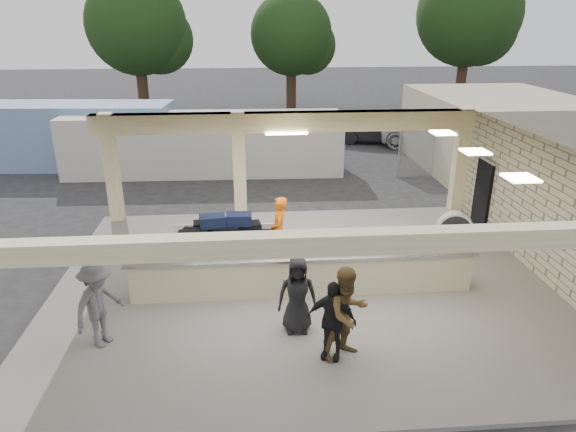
{
  "coord_description": "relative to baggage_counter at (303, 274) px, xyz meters",
  "views": [
    {
      "loc": [
        -1.22,
        -11.22,
        6.23
      ],
      "look_at": [
        -0.24,
        1.0,
        1.49
      ],
      "focal_mm": 32.0,
      "sensor_mm": 36.0,
      "label": 1
    }
  ],
  "objects": [
    {
      "name": "ground",
      "position": [
        0.0,
        0.5,
        -0.59
      ],
      "size": [
        120.0,
        120.0,
        0.0
      ],
      "primitive_type": "plane",
      "color": "#242426",
      "rests_on": "ground"
    },
    {
      "name": "pavilion",
      "position": [
        0.21,
        1.16,
        0.76
      ],
      "size": [
        12.01,
        10.0,
        3.55
      ],
      "color": "slate",
      "rests_on": "ground"
    },
    {
      "name": "baggage_counter",
      "position": [
        0.0,
        0.0,
        0.0
      ],
      "size": [
        8.2,
        0.58,
        0.98
      ],
      "color": "#C4BB93",
      "rests_on": "pavilion"
    },
    {
      "name": "luggage_cart",
      "position": [
        -1.95,
        1.2,
        0.37
      ],
      "size": [
        2.79,
        1.82,
        1.58
      ],
      "rotation": [
        0.0,
        0.0,
        -0.05
      ],
      "color": "white",
      "rests_on": "pavilion"
    },
    {
      "name": "drum_fan",
      "position": [
        4.51,
        2.13,
        0.1
      ],
      "size": [
        1.05,
        0.6,
        1.11
      ],
      "rotation": [
        0.0,
        0.0,
        -0.27
      ],
      "color": "white",
      "rests_on": "pavilion"
    },
    {
      "name": "baggage_handler",
      "position": [
        -0.47,
        1.62,
        0.44
      ],
      "size": [
        0.44,
        0.71,
        1.86
      ],
      "primitive_type": "imported",
      "rotation": [
        0.0,
        0.0,
        4.6
      ],
      "color": "#EB5F0C",
      "rests_on": "pavilion"
    },
    {
      "name": "passenger_a",
      "position": [
        0.56,
        -2.49,
        0.45
      ],
      "size": [
        0.99,
        0.77,
        1.88
      ],
      "primitive_type": "imported",
      "rotation": [
        0.0,
        0.0,
        0.47
      ],
      "color": "brown",
      "rests_on": "pavilion"
    },
    {
      "name": "passenger_b",
      "position": [
        0.26,
        -2.51,
        0.33
      ],
      "size": [
        1.01,
        0.66,
        1.62
      ],
      "primitive_type": "imported",
      "rotation": [
        0.0,
        0.0,
        -0.36
      ],
      "color": "black",
      "rests_on": "pavilion"
    },
    {
      "name": "passenger_c",
      "position": [
        -4.22,
        -1.72,
        0.41
      ],
      "size": [
        0.96,
        1.2,
        1.8
      ],
      "primitive_type": "imported",
      "rotation": [
        0.0,
        0.0,
        1.02
      ],
      "color": "#55555A",
      "rests_on": "pavilion"
    },
    {
      "name": "passenger_d",
      "position": [
        -0.29,
        -1.56,
        0.35
      ],
      "size": [
        0.82,
        0.36,
        1.66
      ],
      "primitive_type": "imported",
      "rotation": [
        0.0,
        0.0,
        -0.03
      ],
      "color": "black",
      "rests_on": "pavilion"
    },
    {
      "name": "car_white_a",
      "position": [
        8.54,
        14.45,
        0.21
      ],
      "size": [
        6.18,
        4.65,
        1.6
      ],
      "primitive_type": "imported",
      "rotation": [
        0.0,
        0.0,
        1.16
      ],
      "color": "silver",
      "rests_on": "ground"
    },
    {
      "name": "car_white_b",
      "position": [
        10.84,
        13.82,
        0.07
      ],
      "size": [
        4.35,
        2.27,
        1.31
      ],
      "primitive_type": "imported",
      "rotation": [
        0.0,
        0.0,
        1.39
      ],
      "color": "silver",
      "rests_on": "ground"
    },
    {
      "name": "car_dark",
      "position": [
        5.64,
        15.82,
        0.17
      ],
      "size": [
        4.74,
        2.46,
        1.5
      ],
      "primitive_type": "imported",
      "rotation": [
        0.0,
        0.0,
        1.37
      ],
      "color": "black",
      "rests_on": "ground"
    },
    {
      "name": "container_white",
      "position": [
        -3.04,
        10.83,
        0.67
      ],
      "size": [
        11.63,
        2.59,
        2.51
      ],
      "primitive_type": "cube",
      "rotation": [
        0.0,
        0.0,
        -0.02
      ],
      "color": "beige",
      "rests_on": "ground"
    },
    {
      "name": "container_blue",
      "position": [
        -9.91,
        12.44,
        0.8
      ],
      "size": [
        10.83,
        3.34,
        2.77
      ],
      "primitive_type": "cube",
      "rotation": [
        0.0,
        0.0,
        -0.07
      ],
      "color": "#7792BF",
      "rests_on": "ground"
    },
    {
      "name": "fence",
      "position": [
        11.0,
        9.5,
        0.47
      ],
      "size": [
        12.06,
        0.06,
        2.03
      ],
      "color": "gray",
      "rests_on": "ground"
    },
    {
      "name": "tree_left",
      "position": [
        -7.68,
        24.66,
        5.0
      ],
      "size": [
        6.6,
        6.3,
        9.0
      ],
      "color": "#382619",
      "rests_on": "ground"
    },
    {
      "name": "tree_mid",
      "position": [
        2.32,
        26.66,
        4.38
      ],
      "size": [
        6.0,
        5.6,
        8.0
      ],
      "color": "#382619",
      "rests_on": "ground"
    },
    {
      "name": "tree_right",
      "position": [
        14.32,
        25.66,
        5.63
      ],
      "size": [
        7.2,
        7.0,
        10.0
      ],
      "color": "#382619",
      "rests_on": "ground"
    },
    {
      "name": "adjacent_building",
      "position": [
        9.5,
        10.5,
        1.01
      ],
      "size": [
        6.0,
        8.0,
        3.2
      ],
      "primitive_type": "cube",
      "color": "#BBB694",
      "rests_on": "ground"
    }
  ]
}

